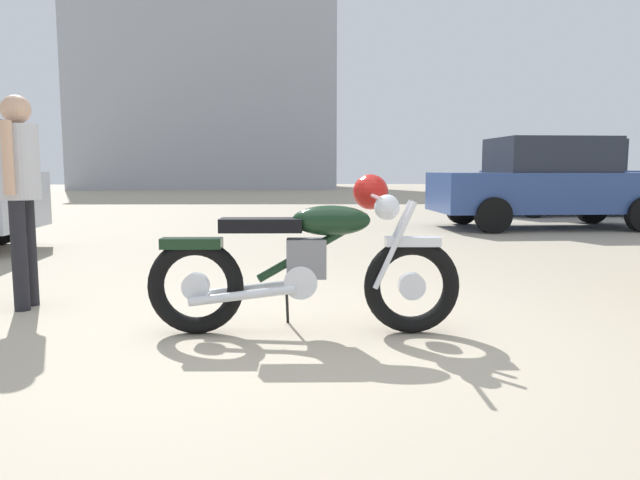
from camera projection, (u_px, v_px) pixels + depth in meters
ground_plane at (308, 341)px, 3.83m from camera, size 80.00×80.00×0.00m
vintage_motorcycle at (312, 260)px, 3.98m from camera, size 2.08×0.73×1.07m
bystander at (20, 179)px, 4.63m from camera, size 0.30×0.46×1.66m
red_hatchback_near at (567, 177)px, 14.24m from camera, size 3.92×1.87×1.78m
white_estate_far at (548, 183)px, 11.10m from camera, size 4.22×1.97×1.67m
industrial_building at (212, 86)px, 34.30m from camera, size 14.78×8.98×20.85m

